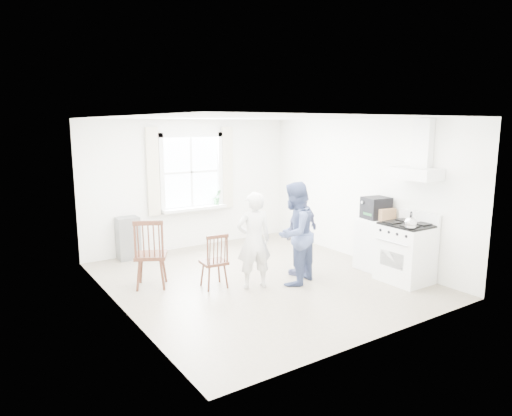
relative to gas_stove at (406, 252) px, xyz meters
The scene contains 15 objects.
room_shell 2.48m from the gas_stove, 144.75° to the left, with size 4.62×5.12×2.64m.
window_assembly 4.36m from the gas_stove, 116.71° to the left, with size 1.88×0.24×1.70m.
range_hood 1.43m from the gas_stove, ahead, with size 0.45×0.76×0.94m.
shelf_unit 4.95m from the gas_stove, 131.97° to the left, with size 0.40×0.30×0.80m, color slate.
gas_stove is the anchor object (origin of this frame).
kettle 0.65m from the gas_stove, 134.49° to the right, with size 0.18×0.18×0.26m.
low_cabinet 0.70m from the gas_stove, 84.32° to the left, with size 0.50×0.55×0.90m, color white.
stereo_stack 0.95m from the gas_stove, 83.38° to the left, with size 0.47×0.43×0.37m.
cardboard_box 0.77m from the gas_stove, 78.14° to the left, with size 0.31×0.22×0.20m, color #A77B51.
windsor_chair_a 3.03m from the gas_stove, 153.14° to the left, with size 0.40×0.39×0.88m.
windsor_chair_b 4.03m from the gas_stove, 151.69° to the left, with size 0.62×0.61×1.10m.
person_left 2.46m from the gas_stove, 153.33° to the left, with size 0.55×0.55×1.50m, color silver.
person_mid 1.83m from the gas_stove, 149.64° to the left, with size 0.79×0.79×1.63m, color #44527E.
person_right 1.69m from the gas_stove, 134.18° to the left, with size 0.86×0.86×1.46m, color navy.
potted_plant 3.99m from the gas_stove, 110.49° to the left, with size 0.17×0.17×0.31m, color #35793E.
Camera 1 is at (-3.98, -5.90, 2.50)m, focal length 32.00 mm.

